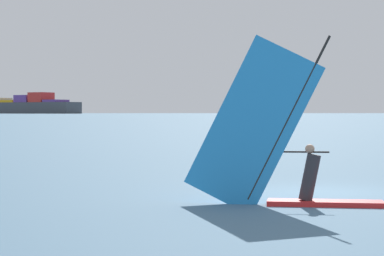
{
  "coord_description": "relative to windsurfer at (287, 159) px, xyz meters",
  "views": [
    {
      "loc": [
        -4.96,
        -20.58,
        2.19
      ],
      "look_at": [
        -3.46,
        1.52,
        1.72
      ],
      "focal_mm": 72.14,
      "sensor_mm": 36.0,
      "label": 1
    }
  ],
  "objects": [
    {
      "name": "cargo_ship",
      "position": [
        -152.55,
        840.44,
        7.66
      ],
      "size": [
        176.44,
        141.24,
        32.02
      ],
      "rotation": [
        0.0,
        0.0,
        5.64
      ],
      "color": "#3F444C",
      "rests_on": "ground_plane"
    },
    {
      "name": "distant_headland",
      "position": [
        244.32,
        1488.43,
        13.92
      ],
      "size": [
        1035.33,
        577.8,
        30.01
      ],
      "primitive_type": "cube",
      "rotation": [
        0.0,
        0.0,
        0.13
      ],
      "color": "#4C564C",
      "rests_on": "ground_plane"
    },
    {
      "name": "windsurfer",
      "position": [
        0.0,
        0.0,
        0.0
      ],
      "size": [
        4.63,
        1.37,
        4.27
      ],
      "rotation": [
        0.0,
        0.0,
        6.07
      ],
      "color": "red",
      "rests_on": "ground_plane"
    },
    {
      "name": "ground_plane",
      "position": [
        1.53,
        2.78,
        -1.09
      ],
      "size": [
        4000.0,
        4000.0,
        0.0
      ],
      "primitive_type": "plane",
      "color": "#476B84"
    }
  ]
}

